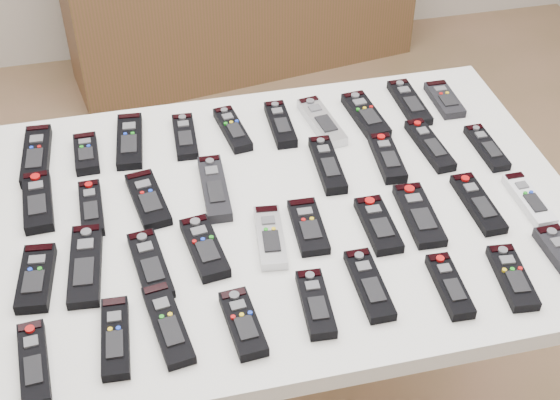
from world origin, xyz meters
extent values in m
plane|color=olive|center=(0.00, 0.00, 0.00)|extent=(4.00, 4.00, 0.00)
cube|color=white|center=(0.04, -0.09, 0.76)|extent=(1.25, 0.88, 0.04)
cylinder|color=beige|center=(-0.52, 0.29, 0.37)|extent=(0.04, 0.04, 0.74)
cylinder|color=beige|center=(0.61, 0.29, 0.37)|extent=(0.04, 0.04, 0.74)
cube|color=black|center=(-0.46, 0.19, 0.79)|extent=(0.07, 0.21, 0.02)
cube|color=black|center=(-0.35, 0.17, 0.79)|extent=(0.05, 0.13, 0.02)
cube|color=black|center=(-0.25, 0.20, 0.79)|extent=(0.07, 0.20, 0.02)
cube|color=black|center=(-0.12, 0.19, 0.79)|extent=(0.06, 0.16, 0.02)
cube|color=black|center=(-0.01, 0.19, 0.79)|extent=(0.07, 0.17, 0.02)
cube|color=black|center=(0.11, 0.18, 0.79)|extent=(0.05, 0.17, 0.02)
cube|color=#B7B7BC|center=(0.20, 0.17, 0.79)|extent=(0.08, 0.19, 0.02)
cube|color=black|center=(0.31, 0.17, 0.79)|extent=(0.07, 0.18, 0.02)
cube|color=black|center=(0.44, 0.20, 0.79)|extent=(0.05, 0.18, 0.02)
cube|color=black|center=(0.53, 0.20, 0.79)|extent=(0.06, 0.14, 0.02)
cube|color=black|center=(-0.45, 0.03, 0.79)|extent=(0.07, 0.18, 0.02)
cube|color=black|center=(-0.35, -0.02, 0.79)|extent=(0.05, 0.16, 0.02)
cube|color=black|center=(-0.23, -0.02, 0.79)|extent=(0.08, 0.18, 0.02)
cube|color=black|center=(-0.09, -0.01, 0.79)|extent=(0.06, 0.20, 0.02)
cube|color=black|center=(0.17, 0.01, 0.79)|extent=(0.06, 0.19, 0.02)
cube|color=black|center=(0.31, 0.00, 0.79)|extent=(0.06, 0.16, 0.02)
cube|color=black|center=(0.42, 0.03, 0.79)|extent=(0.06, 0.19, 0.02)
cube|color=black|center=(0.55, -0.01, 0.79)|extent=(0.05, 0.16, 0.02)
cube|color=black|center=(-0.46, -0.20, 0.79)|extent=(0.08, 0.17, 0.02)
cube|color=black|center=(-0.36, -0.18, 0.79)|extent=(0.08, 0.21, 0.02)
cube|color=black|center=(-0.24, -0.21, 0.79)|extent=(0.08, 0.19, 0.02)
cube|color=black|center=(-0.13, -0.19, 0.79)|extent=(0.08, 0.17, 0.02)
cube|color=#B7B7BC|center=(0.00, -0.19, 0.79)|extent=(0.07, 0.17, 0.02)
cube|color=black|center=(0.08, -0.18, 0.79)|extent=(0.07, 0.16, 0.02)
cube|color=black|center=(0.22, -0.20, 0.79)|extent=(0.06, 0.16, 0.02)
cube|color=black|center=(0.31, -0.19, 0.79)|extent=(0.07, 0.19, 0.02)
cube|color=black|center=(0.45, -0.19, 0.79)|extent=(0.05, 0.18, 0.02)
cube|color=silver|center=(0.55, -0.20, 0.79)|extent=(0.05, 0.16, 0.02)
cube|color=black|center=(-0.46, -0.40, 0.79)|extent=(0.06, 0.18, 0.02)
cube|color=black|center=(-0.32, -0.38, 0.79)|extent=(0.06, 0.18, 0.02)
cube|color=black|center=(-0.23, -0.37, 0.79)|extent=(0.08, 0.19, 0.02)
cube|color=black|center=(-0.10, -0.40, 0.79)|extent=(0.06, 0.16, 0.02)
cube|color=black|center=(0.04, -0.38, 0.79)|extent=(0.06, 0.16, 0.02)
cube|color=black|center=(0.15, -0.36, 0.79)|extent=(0.05, 0.17, 0.02)
cube|color=black|center=(0.30, -0.39, 0.79)|extent=(0.05, 0.16, 0.02)
cube|color=black|center=(0.42, -0.40, 0.79)|extent=(0.07, 0.16, 0.02)
camera|label=1|loc=(-0.24, -1.29, 1.86)|focal=50.00mm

